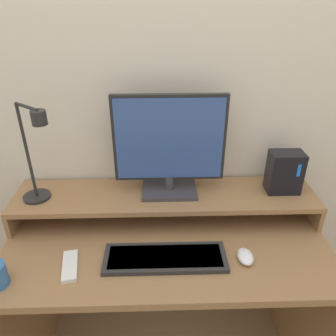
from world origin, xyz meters
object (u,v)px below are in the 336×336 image
(desk_lamp, at_px, (36,158))
(router_dock, at_px, (284,172))
(keyboard, at_px, (165,258))
(remote_control, at_px, (70,266))
(mouse, at_px, (245,256))
(monitor, at_px, (169,146))

(desk_lamp, distance_m, router_dock, 0.99)
(keyboard, xyz_separation_m, remote_control, (-0.34, -0.03, -0.00))
(mouse, bearing_deg, keyboard, 178.30)
(remote_control, bearing_deg, keyboard, 4.74)
(router_dock, bearing_deg, monitor, 179.49)
(mouse, bearing_deg, remote_control, -178.24)
(keyboard, bearing_deg, router_dock, 28.71)
(monitor, distance_m, remote_control, 0.57)
(monitor, bearing_deg, remote_control, -139.74)
(desk_lamp, xyz_separation_m, mouse, (0.77, -0.22, -0.30))
(keyboard, distance_m, remote_control, 0.34)
(router_dock, bearing_deg, keyboard, -151.29)
(monitor, distance_m, mouse, 0.50)
(monitor, distance_m, desk_lamp, 0.51)
(router_dock, height_order, mouse, router_dock)
(router_dock, distance_m, mouse, 0.40)
(monitor, distance_m, router_dock, 0.49)
(desk_lamp, bearing_deg, mouse, -16.27)
(keyboard, bearing_deg, remote_control, -175.26)
(remote_control, bearing_deg, desk_lamp, 119.93)
(desk_lamp, height_order, keyboard, desk_lamp)
(mouse, bearing_deg, desk_lamp, 163.73)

